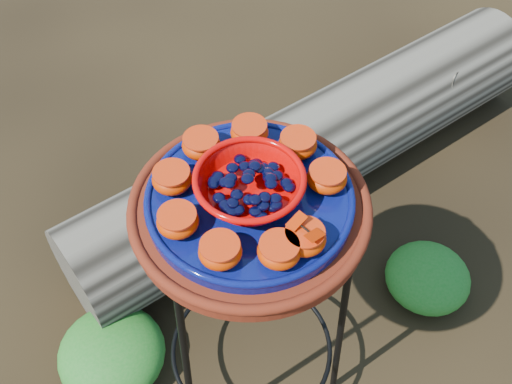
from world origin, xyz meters
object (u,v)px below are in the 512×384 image
object	(u,v)px
red_bowl	(250,187)
terracotta_saucer	(250,211)
driftwood_log	(315,148)
cobalt_plate	(250,200)
plant_stand	(251,309)

from	to	relation	value
red_bowl	terracotta_saucer	bearing A→B (deg)	0.00
terracotta_saucer	driftwood_log	bearing A→B (deg)	54.26
terracotta_saucer	red_bowl	world-z (taller)	red_bowl
cobalt_plate	plant_stand	bearing A→B (deg)	0.00
plant_stand	driftwood_log	xyz separation A→B (m)	(0.42, 0.58, -0.19)
red_bowl	plant_stand	bearing A→B (deg)	0.00
cobalt_plate	driftwood_log	world-z (taller)	cobalt_plate
red_bowl	driftwood_log	world-z (taller)	red_bowl
cobalt_plate	driftwood_log	distance (m)	0.93
plant_stand	cobalt_plate	distance (m)	0.40
plant_stand	cobalt_plate	size ratio (longest dim) A/B	1.86
terracotta_saucer	driftwood_log	xyz separation A→B (m)	(0.42, 0.58, -0.56)
red_bowl	driftwood_log	size ratio (longest dim) A/B	0.11
terracotta_saucer	red_bowl	size ratio (longest dim) A/B	2.33
driftwood_log	red_bowl	bearing A→B (deg)	-125.74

